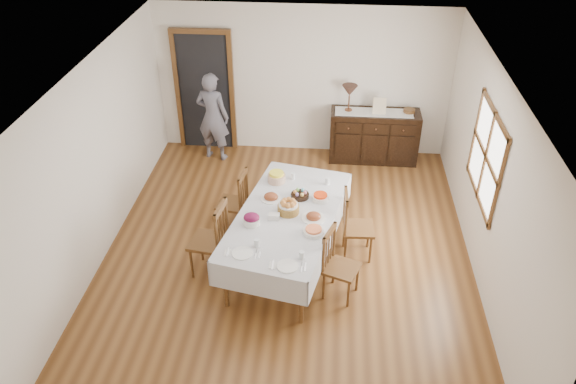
# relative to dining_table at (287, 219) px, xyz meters

# --- Properties ---
(ground) EXTENTS (6.00, 6.00, 0.00)m
(ground) POSITION_rel_dining_table_xyz_m (-0.02, 0.18, -0.72)
(ground) COLOR brown
(room_shell) EXTENTS (5.02, 6.02, 2.65)m
(room_shell) POSITION_rel_dining_table_xyz_m (-0.16, 0.60, 0.92)
(room_shell) COLOR silver
(room_shell) RESTS_ON ground
(dining_table) EXTENTS (1.66, 2.56, 0.81)m
(dining_table) POSITION_rel_dining_table_xyz_m (0.00, 0.00, 0.00)
(dining_table) COLOR silver
(dining_table) RESTS_ON ground
(chair_left_near) EXTENTS (0.51, 0.51, 1.08)m
(chair_left_near) POSITION_rel_dining_table_xyz_m (-0.95, -0.27, -0.17)
(chair_left_near) COLOR brown
(chair_left_near) RESTS_ON ground
(chair_left_far) EXTENTS (0.45, 0.45, 0.96)m
(chair_left_far) POSITION_rel_dining_table_xyz_m (-0.81, 0.69, -0.23)
(chair_left_far) COLOR brown
(chair_left_far) RESTS_ON ground
(chair_right_near) EXTENTS (0.51, 0.51, 0.96)m
(chair_right_near) POSITION_rel_dining_table_xyz_m (0.67, -0.55, -0.23)
(chair_right_near) COLOR brown
(chair_right_near) RESTS_ON ground
(chair_right_far) EXTENTS (0.43, 0.43, 1.00)m
(chair_right_far) POSITION_rel_dining_table_xyz_m (0.88, 0.24, -0.21)
(chair_right_far) COLOR brown
(chair_right_far) RESTS_ON ground
(sideboard) EXTENTS (1.51, 0.55, 0.91)m
(sideboard) POSITION_rel_dining_table_xyz_m (1.25, 2.90, -0.26)
(sideboard) COLOR black
(sideboard) RESTS_ON ground
(person) EXTENTS (0.59, 0.45, 1.68)m
(person) POSITION_rel_dining_table_xyz_m (-1.52, 2.73, 0.12)
(person) COLOR slate
(person) RESTS_ON ground
(bread_basket) EXTENTS (0.28, 0.28, 0.19)m
(bread_basket) POSITION_rel_dining_table_xyz_m (0.01, 0.02, 0.18)
(bread_basket) COLOR olive
(bread_basket) RESTS_ON dining_table
(egg_basket) EXTENTS (0.24, 0.24, 0.11)m
(egg_basket) POSITION_rel_dining_table_xyz_m (0.13, 0.38, 0.13)
(egg_basket) COLOR black
(egg_basket) RESTS_ON dining_table
(ham_platter_a) EXTENTS (0.28, 0.28, 0.11)m
(ham_platter_a) POSITION_rel_dining_table_xyz_m (-0.24, 0.30, 0.12)
(ham_platter_a) COLOR white
(ham_platter_a) RESTS_ON dining_table
(ham_platter_b) EXTENTS (0.30, 0.30, 0.11)m
(ham_platter_b) POSITION_rel_dining_table_xyz_m (0.34, -0.09, 0.12)
(ham_platter_b) COLOR white
(ham_platter_b) RESTS_ON dining_table
(beet_bowl) EXTENTS (0.21, 0.21, 0.15)m
(beet_bowl) POSITION_rel_dining_table_xyz_m (-0.42, -0.26, 0.16)
(beet_bowl) COLOR white
(beet_bowl) RESTS_ON dining_table
(carrot_bowl) EXTENTS (0.22, 0.22, 0.09)m
(carrot_bowl) POSITION_rel_dining_table_xyz_m (0.41, 0.34, 0.14)
(carrot_bowl) COLOR white
(carrot_bowl) RESTS_ON dining_table
(pineapple_bowl) EXTENTS (0.25, 0.25, 0.15)m
(pineapple_bowl) POSITION_rel_dining_table_xyz_m (-0.21, 0.74, 0.16)
(pineapple_bowl) COLOR tan
(pineapple_bowl) RESTS_ON dining_table
(casserole_dish) EXTENTS (0.26, 0.26, 0.07)m
(casserole_dish) POSITION_rel_dining_table_xyz_m (0.35, -0.39, 0.13)
(casserole_dish) COLOR white
(casserole_dish) RESTS_ON dining_table
(butter_dish) EXTENTS (0.16, 0.12, 0.07)m
(butter_dish) POSITION_rel_dining_table_xyz_m (-0.16, -0.13, 0.13)
(butter_dish) COLOR white
(butter_dish) RESTS_ON dining_table
(setting_left) EXTENTS (0.44, 0.31, 0.10)m
(setting_left) POSITION_rel_dining_table_xyz_m (-0.41, -0.79, 0.11)
(setting_left) COLOR white
(setting_left) RESTS_ON dining_table
(setting_right) EXTENTS (0.44, 0.31, 0.10)m
(setting_right) POSITION_rel_dining_table_xyz_m (0.14, -0.97, 0.11)
(setting_right) COLOR white
(setting_right) RESTS_ON dining_table
(glass_far_a) EXTENTS (0.06, 0.06, 0.10)m
(glass_far_a) POSITION_rel_dining_table_xyz_m (0.01, 0.82, 0.14)
(glass_far_a) COLOR silver
(glass_far_a) RESTS_ON dining_table
(glass_far_b) EXTENTS (0.06, 0.06, 0.10)m
(glass_far_b) POSITION_rel_dining_table_xyz_m (0.49, 0.73, 0.15)
(glass_far_b) COLOR silver
(glass_far_b) RESTS_ON dining_table
(runner) EXTENTS (1.30, 0.35, 0.01)m
(runner) POSITION_rel_dining_table_xyz_m (1.21, 2.88, 0.19)
(runner) COLOR silver
(runner) RESTS_ON sideboard
(table_lamp) EXTENTS (0.26, 0.26, 0.46)m
(table_lamp) POSITION_rel_dining_table_xyz_m (0.78, 2.92, 0.54)
(table_lamp) COLOR brown
(table_lamp) RESTS_ON sideboard
(picture_frame) EXTENTS (0.22, 0.08, 0.28)m
(picture_frame) POSITION_rel_dining_table_xyz_m (1.29, 2.84, 0.33)
(picture_frame) COLOR beige
(picture_frame) RESTS_ON sideboard
(deco_bowl) EXTENTS (0.20, 0.20, 0.06)m
(deco_bowl) POSITION_rel_dining_table_xyz_m (1.80, 2.94, 0.22)
(deco_bowl) COLOR brown
(deco_bowl) RESTS_ON sideboard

